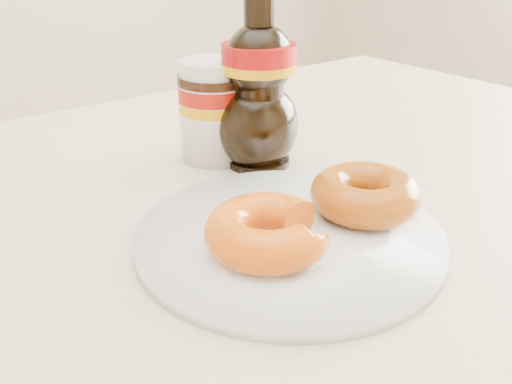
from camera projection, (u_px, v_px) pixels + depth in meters
dining_table at (228, 274)px, 0.64m from camera, size 1.40×0.90×0.75m
plate at (289, 237)px, 0.53m from camera, size 0.29×0.29×0.01m
donut_bitten at (267, 232)px, 0.49m from camera, size 0.11×0.11×0.04m
donut_whole at (365, 194)px, 0.55m from camera, size 0.11×0.11×0.04m
nutella_jar at (214, 107)px, 0.71m from camera, size 0.09×0.09×0.12m
syrup_bottle at (259, 85)px, 0.67m from camera, size 0.12×0.11×0.20m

